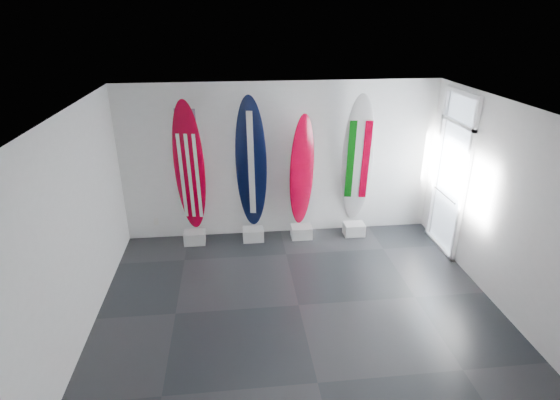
{
  "coord_description": "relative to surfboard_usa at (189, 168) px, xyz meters",
  "views": [
    {
      "loc": [
        -0.9,
        -5.51,
        4.14
      ],
      "look_at": [
        -0.13,
        1.4,
        1.16
      ],
      "focal_mm": 28.34,
      "sensor_mm": 36.0,
      "label": 1
    }
  ],
  "objects": [
    {
      "name": "ceiling",
      "position": [
        1.7,
        -2.28,
        1.49
      ],
      "size": [
        6.0,
        6.0,
        0.0
      ],
      "primitive_type": "plane",
      "rotation": [
        3.14,
        0.0,
        0.0
      ],
      "color": "white",
      "rests_on": "wall_back"
    },
    {
      "name": "surfboard_italy",
      "position": [
        3.15,
        0.0,
        0.03
      ],
      "size": [
        0.66,
        0.54,
        2.6
      ],
      "primitive_type": "ellipsoid",
      "rotation": [
        0.14,
        0.0,
        -0.16
      ],
      "color": "silver",
      "rests_on": "display_block_italy"
    },
    {
      "name": "glass_door",
      "position": [
        4.67,
        -0.73,
        -0.08
      ],
      "size": [
        0.12,
        1.16,
        2.85
      ],
      "primitive_type": null,
      "color": "white",
      "rests_on": "floor"
    },
    {
      "name": "display_block_usa",
      "position": [
        0.0,
        -0.1,
        -1.39
      ],
      "size": [
        0.4,
        0.3,
        0.24
      ],
      "primitive_type": "cube",
      "color": "silver",
      "rests_on": "floor"
    },
    {
      "name": "wall_back",
      "position": [
        1.7,
        0.22,
        -0.01
      ],
      "size": [
        6.0,
        0.0,
        6.0
      ],
      "primitive_type": "plane",
      "rotation": [
        1.57,
        0.0,
        0.0
      ],
      "color": "white",
      "rests_on": "ground"
    },
    {
      "name": "display_block_swiss",
      "position": [
        2.08,
        -0.1,
        -1.39
      ],
      "size": [
        0.4,
        0.3,
        0.24
      ],
      "primitive_type": "cube",
      "color": "silver",
      "rests_on": "floor"
    },
    {
      "name": "surfboard_usa",
      "position": [
        0.0,
        0.0,
        0.0
      ],
      "size": [
        0.62,
        0.38,
        2.54
      ],
      "primitive_type": "ellipsoid",
      "rotation": [
        0.07,
        0.0,
        -0.2
      ],
      "color": "#9D001B",
      "rests_on": "display_block_usa"
    },
    {
      "name": "wall_outlet",
      "position": [
        -0.75,
        0.2,
        -1.16
      ],
      "size": [
        0.09,
        0.02,
        0.13
      ],
      "primitive_type": "cube",
      "color": "silver",
      "rests_on": "wall_back"
    },
    {
      "name": "wall_left",
      "position": [
        -1.3,
        -2.28,
        -0.01
      ],
      "size": [
        0.0,
        5.0,
        5.0
      ],
      "primitive_type": "plane",
      "rotation": [
        1.57,
        0.0,
        1.57
      ],
      "color": "white",
      "rests_on": "ground"
    },
    {
      "name": "display_block_navy",
      "position": [
        1.13,
        -0.1,
        -1.39
      ],
      "size": [
        0.4,
        0.3,
        0.24
      ],
      "primitive_type": "cube",
      "color": "silver",
      "rests_on": "floor"
    },
    {
      "name": "surfboard_navy",
      "position": [
        1.13,
        0.0,
        0.03
      ],
      "size": [
        0.63,
        0.4,
        2.59
      ],
      "primitive_type": "ellipsoid",
      "rotation": [
        0.07,
        0.0,
        -0.23
      ],
      "color": "black",
      "rests_on": "display_block_navy"
    },
    {
      "name": "wall_front",
      "position": [
        1.7,
        -4.78,
        -0.01
      ],
      "size": [
        6.0,
        0.0,
        6.0
      ],
      "primitive_type": "plane",
      "rotation": [
        -1.57,
        0.0,
        0.0
      ],
      "color": "white",
      "rests_on": "ground"
    },
    {
      "name": "display_block_italy",
      "position": [
        3.15,
        -0.1,
        -1.39
      ],
      "size": [
        0.4,
        0.3,
        0.24
      ],
      "primitive_type": "cube",
      "color": "silver",
      "rests_on": "floor"
    },
    {
      "name": "floor",
      "position": [
        1.7,
        -2.28,
        -1.51
      ],
      "size": [
        6.0,
        6.0,
        0.0
      ],
      "primitive_type": "plane",
      "color": "black",
      "rests_on": "ground"
    },
    {
      "name": "wall_right",
      "position": [
        4.7,
        -2.28,
        -0.01
      ],
      "size": [
        0.0,
        5.0,
        5.0
      ],
      "primitive_type": "plane",
      "rotation": [
        1.57,
        0.0,
        -1.57
      ],
      "color": "white",
      "rests_on": "ground"
    },
    {
      "name": "balcony",
      "position": [
        6.0,
        -0.73,
        -1.01
      ],
      "size": [
        2.8,
        2.2,
        1.2
      ],
      "primitive_type": null,
      "color": "slate",
      "rests_on": "ground"
    },
    {
      "name": "surfboard_swiss",
      "position": [
        2.08,
        0.0,
        -0.15
      ],
      "size": [
        0.54,
        0.36,
        2.23
      ],
      "primitive_type": "ellipsoid",
      "rotation": [
        0.06,
        0.0,
        0.31
      ],
      "color": "#9D001B",
      "rests_on": "display_block_swiss"
    }
  ]
}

